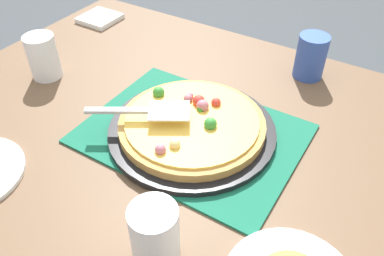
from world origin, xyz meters
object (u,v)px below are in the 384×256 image
(cup_near, at_px, (311,57))
(pizza_pan, at_px, (192,130))
(pizza, at_px, (192,123))
(cup_corner, at_px, (43,57))
(napkin_stack, at_px, (100,18))
(cup_far, at_px, (155,235))
(pizza_server, at_px, (147,111))

(cup_near, bearing_deg, pizza_pan, 69.56)
(pizza_pan, relative_size, cup_near, 3.17)
(pizza, relative_size, cup_near, 2.75)
(pizza, bearing_deg, cup_near, -110.58)
(cup_corner, xyz_separation_m, napkin_stack, (0.11, -0.34, -0.05))
(pizza, bearing_deg, cup_far, 110.95)
(pizza_server, bearing_deg, napkin_stack, -38.02)
(pizza_pan, distance_m, cup_corner, 0.47)
(pizza, relative_size, cup_far, 2.75)
(napkin_stack, bearing_deg, pizza, 149.85)
(pizza, xyz_separation_m, cup_corner, (0.47, 0.00, 0.03))
(cup_near, bearing_deg, pizza, 69.42)
(pizza_pan, xyz_separation_m, napkin_stack, (0.58, -0.34, -0.01))
(cup_near, bearing_deg, cup_far, 87.61)
(cup_corner, relative_size, napkin_stack, 1.00)
(cup_far, distance_m, napkin_stack, 0.94)
(cup_near, height_order, cup_corner, same)
(napkin_stack, bearing_deg, cup_corner, 108.39)
(pizza_server, height_order, napkin_stack, pizza_server)
(pizza, relative_size, napkin_stack, 2.75)
(pizza, height_order, cup_far, cup_far)
(pizza_server, bearing_deg, cup_corner, -7.67)
(pizza, bearing_deg, pizza_server, 32.17)
(pizza, xyz_separation_m, napkin_stack, (0.58, -0.34, -0.03))
(pizza_pan, xyz_separation_m, pizza_server, (0.08, 0.05, 0.06))
(cup_far, bearing_deg, pizza, -69.05)
(pizza_pan, relative_size, cup_corner, 3.17)
(cup_near, height_order, pizza_server, cup_near)
(cup_far, height_order, napkin_stack, cup_far)
(cup_far, xyz_separation_m, napkin_stack, (0.69, -0.63, -0.05))
(pizza, height_order, cup_corner, cup_corner)
(pizza, distance_m, pizza_server, 0.10)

